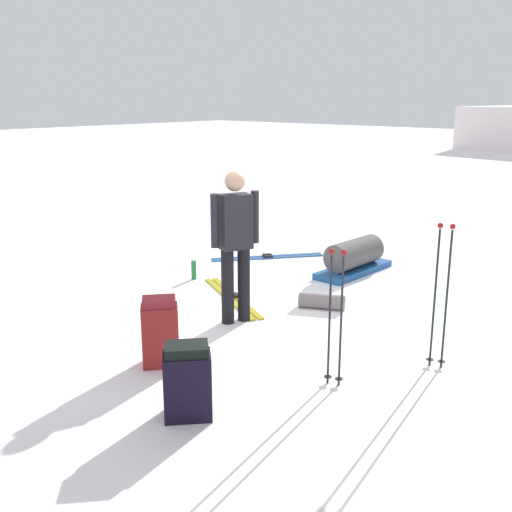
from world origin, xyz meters
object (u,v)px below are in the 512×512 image
(thermos_bottle, at_px, (194,270))
(backpack_bright, at_px, (187,382))
(sleeping_mat_rolled, at_px, (322,301))
(gear_sled, at_px, (354,258))
(ski_poles_planted_far, at_px, (336,311))
(ski_pair_far, at_px, (232,297))
(ski_poles_planted_near, at_px, (441,289))
(skier_standing, at_px, (235,239))
(ski_pair_near, at_px, (268,257))
(backpack_large_dark, at_px, (160,332))

(thermos_bottle, bearing_deg, backpack_bright, -43.85)
(backpack_bright, height_order, sleeping_mat_rolled, backpack_bright)
(gear_sled, bearing_deg, ski_poles_planted_far, -60.42)
(ski_pair_far, xyz_separation_m, backpack_bright, (1.75, -2.36, 0.29))
(ski_poles_planted_near, distance_m, sleeping_mat_rolled, 1.97)
(skier_standing, height_order, ski_pair_near, skier_standing)
(ski_poles_planted_near, relative_size, thermos_bottle, 5.30)
(gear_sled, bearing_deg, backpack_bright, -74.36)
(ski_poles_planted_far, bearing_deg, sleeping_mat_rolled, 128.16)
(gear_sled, xyz_separation_m, thermos_bottle, (-1.50, -1.73, -0.09))
(ski_pair_near, relative_size, backpack_large_dark, 2.26)
(ski_poles_planted_near, xyz_separation_m, ski_poles_planted_far, (-0.52, -0.94, -0.07))
(ski_pair_far, distance_m, backpack_large_dark, 2.07)
(ski_poles_planted_near, bearing_deg, backpack_bright, -116.30)
(backpack_large_dark, height_order, gear_sled, backpack_large_dark)
(ski_pair_far, bearing_deg, skier_standing, -43.43)
(backpack_large_dark, distance_m, thermos_bottle, 2.80)
(skier_standing, bearing_deg, ski_poles_planted_near, 9.40)
(backpack_bright, relative_size, ski_poles_planted_near, 0.45)
(backpack_large_dark, bearing_deg, ski_poles_planted_near, 40.30)
(backpack_bright, height_order, ski_poles_planted_near, ski_poles_planted_near)
(ski_poles_planted_near, xyz_separation_m, sleeping_mat_rolled, (-1.75, 0.62, -0.67))
(ski_pair_near, bearing_deg, ski_poles_planted_near, -28.05)
(skier_standing, relative_size, sleeping_mat_rolled, 3.09)
(ski_pair_near, xyz_separation_m, gear_sled, (1.47, 0.17, 0.21))
(skier_standing, xyz_separation_m, ski_poles_planted_far, (1.71, -0.57, -0.27))
(backpack_bright, distance_m, thermos_bottle, 3.77)
(ski_poles_planted_far, bearing_deg, ski_poles_planted_near, 61.06)
(gear_sled, distance_m, sleeping_mat_rolled, 1.64)
(gear_sled, bearing_deg, ski_pair_far, -105.12)
(backpack_large_dark, bearing_deg, ski_pair_far, 114.27)
(skier_standing, height_order, backpack_large_dark, skier_standing)
(ski_poles_planted_near, bearing_deg, gear_sled, 136.45)
(skier_standing, distance_m, sleeping_mat_rolled, 1.40)
(ski_pair_near, height_order, ski_poles_planted_near, ski_poles_planted_near)
(thermos_bottle, bearing_deg, skier_standing, -27.54)
(backpack_bright, relative_size, ski_poles_planted_far, 0.50)
(ski_pair_near, relative_size, backpack_bright, 2.46)
(ski_pair_far, height_order, ski_poles_planted_near, ski_poles_planted_near)
(skier_standing, relative_size, thermos_bottle, 6.54)
(backpack_bright, height_order, thermos_bottle, backpack_bright)
(gear_sled, distance_m, thermos_bottle, 2.29)
(skier_standing, distance_m, ski_poles_planted_far, 1.82)
(ski_pair_near, xyz_separation_m, thermos_bottle, (-0.03, -1.56, 0.12))
(sleeping_mat_rolled, bearing_deg, thermos_bottle, -174.97)
(backpack_large_dark, xyz_separation_m, ski_poles_planted_near, (1.98, 1.68, 0.43))
(ski_poles_planted_near, bearing_deg, ski_pair_far, 176.10)
(ski_pair_far, distance_m, backpack_bright, 2.95)
(gear_sled, bearing_deg, ski_pair_near, -173.46)
(sleeping_mat_rolled, relative_size, thermos_bottle, 2.12)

